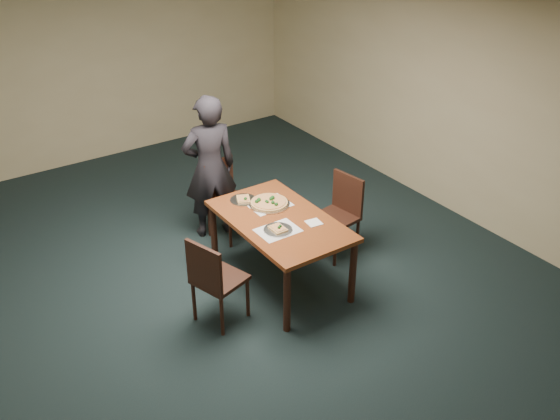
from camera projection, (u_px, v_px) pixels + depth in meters
ground at (247, 289)px, 6.42m from camera, size 8.00×8.00×0.00m
room_shell at (242, 132)px, 5.56m from camera, size 8.00×8.00×8.00m
dining_table at (280, 227)px, 6.23m from camera, size 0.90×1.50×0.75m
chair_far at (226, 194)px, 7.14m from camera, size 0.50×0.50×0.91m
chair_left at (214, 277)px, 5.72m from camera, size 0.53×0.53×0.91m
chair_right at (340, 210)px, 6.81m from camera, size 0.48×0.48×0.91m
diner at (210, 167)px, 6.99m from camera, size 0.68×0.52×1.69m
placemat_main at (269, 204)px, 6.44m from camera, size 0.42×0.32×0.00m
placemat_near at (278, 230)px, 5.99m from camera, size 0.40×0.30×0.00m
pizza_pan at (269, 203)px, 6.43m from camera, size 0.42×0.42×0.07m
slice_plate_near at (278, 229)px, 5.99m from camera, size 0.28×0.28×0.06m
slice_plate_far at (244, 199)px, 6.51m from camera, size 0.28×0.28×0.06m
napkin at (314, 223)px, 6.12m from camera, size 0.16×0.16×0.01m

